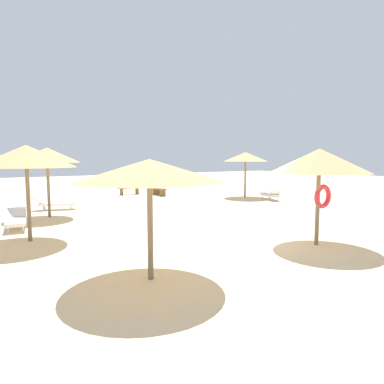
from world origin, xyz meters
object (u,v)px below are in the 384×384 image
at_px(parasol_1, 47,155).
at_px(parasol_2, 245,157).
at_px(lounger_2, 271,194).
at_px(parasol_0, 26,156).
at_px(parasol_5, 149,171).
at_px(lounger_0, 16,220).
at_px(bench_2, 157,189).
at_px(bench_1, 159,190).
at_px(lounger_1, 54,203).
at_px(parasol_4, 319,162).
at_px(bench_0, 129,190).

xyz_separation_m(parasol_1, parasol_2, (11.80, 0.89, -0.05)).
distance_m(parasol_1, lounger_2, 12.45).
bearing_deg(parasol_0, parasol_5, -71.74).
height_order(lounger_0, bench_2, lounger_0).
bearing_deg(parasol_1, parasol_5, -88.09).
height_order(parasol_1, parasol_5, parasol_1).
bearing_deg(bench_1, parasol_1, -148.32).
bearing_deg(parasol_5, bench_2, 62.12).
xyz_separation_m(parasol_1, lounger_0, (-1.44, -1.82, -2.28)).
bearing_deg(lounger_2, parasol_2, 102.73).
bearing_deg(parasol_1, parasol_2, 4.32).
distance_m(parasol_0, bench_2, 13.83).
xyz_separation_m(lounger_0, lounger_2, (13.65, 0.90, 0.01)).
xyz_separation_m(lounger_0, lounger_1, (2.03, 3.81, 0.00)).
xyz_separation_m(lounger_1, bench_2, (7.51, 3.83, 0.03)).
relative_size(parasol_0, parasol_1, 0.98).
distance_m(parasol_1, bench_2, 10.23).
bearing_deg(parasol_4, lounger_0, 133.67).
bearing_deg(lounger_1, bench_2, 27.03).
height_order(parasol_4, lounger_2, parasol_4).
relative_size(parasol_1, lounger_1, 1.45).
relative_size(parasol_2, parasol_5, 0.95).
bearing_deg(parasol_4, bench_0, 87.11).
bearing_deg(bench_0, parasol_1, -134.68).
bearing_deg(parasol_5, parasol_2, 40.48).
distance_m(parasol_5, lounger_2, 14.48).
height_order(lounger_0, bench_0, lounger_0).
relative_size(parasol_5, lounger_0, 1.51).
relative_size(parasol_4, bench_1, 1.82).
height_order(bench_1, bench_2, same).
relative_size(parasol_2, parasol_4, 1.03).
xyz_separation_m(parasol_2, parasol_5, (-11.50, -9.82, -0.31)).
bearing_deg(bench_2, bench_1, -111.00).
xyz_separation_m(parasol_0, parasol_2, (13.10, 4.97, 0.01)).
bearing_deg(parasol_2, parasol_0, -159.22).
bearing_deg(bench_2, parasol_5, -117.88).
relative_size(parasol_1, bench_1, 1.93).
distance_m(parasol_2, bench_2, 6.54).
bearing_deg(bench_2, parasol_0, -133.51).
bearing_deg(parasol_4, bench_2, 80.05).
bearing_deg(parasol_1, lounger_1, 73.40).
xyz_separation_m(parasol_0, bench_0, (7.57, 10.42, -2.18)).
distance_m(parasol_0, bench_1, 12.78).
height_order(lounger_0, bench_1, lounger_0).
height_order(lounger_1, lounger_2, lounger_2).
bearing_deg(lounger_0, bench_0, 46.63).
distance_m(parasol_0, parasol_1, 4.28).
xyz_separation_m(parasol_5, bench_2, (7.80, 14.75, -1.88)).
bearing_deg(bench_2, parasol_4, -99.95).
bearing_deg(lounger_2, lounger_0, -176.22).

